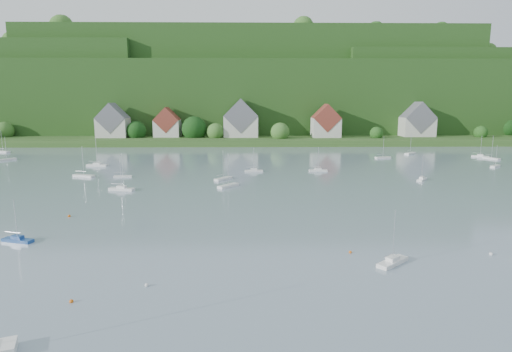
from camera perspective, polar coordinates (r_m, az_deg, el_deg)
The scene contains 15 objects.
far_shore_strip at distance 217.17m, azimuth -3.28°, elevation 5.09°, with size 600.00×60.00×3.00m, color #2C531F.
forested_ridge at distance 284.90m, azimuth -2.72°, elevation 10.57°, with size 620.00×181.22×69.89m.
village_building_0 at distance 213.07m, azimuth -18.48°, elevation 6.66°, with size 14.00×10.40×16.00m.
village_building_1 at distance 209.04m, azimuth -11.71°, elevation 6.70°, with size 12.00×9.36×14.00m.
village_building_2 at distance 204.47m, azimuth -2.01°, elevation 7.26°, with size 16.00×11.44×18.00m.
village_building_3 at distance 205.81m, azimuth 9.27°, elevation 6.92°, with size 13.00×10.40×15.50m.
village_building_4 at distance 222.09m, azimuth 20.66°, elevation 6.67°, with size 15.00×10.40×16.50m.
near_sailboat_1 at distance 71.28m, azimuth -29.13°, elevation -7.36°, with size 4.86×2.56×6.32m.
near_sailboat_3 at distance 56.99m, azimuth 17.69°, elevation -10.72°, with size 4.83×4.47×6.95m.
mooring_buoy_0 at distance 48.87m, azimuth -23.33°, elevation -15.16°, with size 0.41×0.41×0.41m, color orange.
mooring_buoy_1 at distance 50.06m, azimuth -14.32°, elevation -14.01°, with size 0.46×0.46×0.46m, color silver.
mooring_buoy_2 at distance 59.61m, azimuth 12.42°, elevation -9.95°, with size 0.40×0.40×0.40m, color orange.
mooring_buoy_3 at distance 82.24m, azimuth -23.58°, elevation -5.00°, with size 0.51×0.51×0.51m, color orange.
mooring_buoy_4 at distance 65.32m, azimuth 28.76°, elevation -9.20°, with size 0.49×0.49×0.49m, color silver.
far_sailboat_cluster at distance 132.95m, azimuth -0.98°, elevation 1.48°, with size 197.02×76.77×8.71m.
Camera 1 is at (8.20, -16.21, 20.13)m, focal length 30.09 mm.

